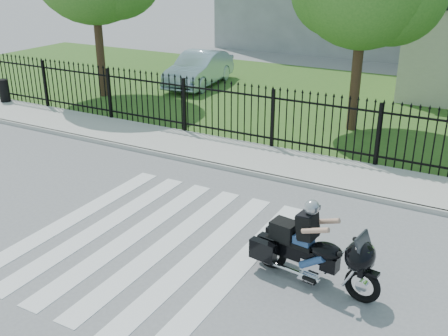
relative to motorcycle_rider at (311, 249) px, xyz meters
The scene contains 9 objects.
ground 3.37m from the motorcycle_rider, behind, with size 120.00×120.00×0.00m, color slate.
crosswalk 3.37m from the motorcycle_rider, behind, with size 5.00×5.50×0.01m, color silver, non-canonical shape.
sidewalk 5.83m from the motorcycle_rider, 124.60° to the left, with size 40.00×2.00×0.12m, color #ADAAA3.
curb 5.05m from the motorcycle_rider, 131.11° to the left, with size 40.00×0.12×0.12m, color #ADAAA3.
grass_strip 12.25m from the motorcycle_rider, 105.64° to the left, with size 40.00×12.00×0.02m, color #305B1F.
iron_fence 6.66m from the motorcycle_rider, 119.71° to the left, with size 26.00×0.04×1.80m.
motorcycle_rider is the anchor object (origin of this frame).
parked_car 14.92m from the motorcycle_rider, 128.70° to the left, with size 1.52×4.34×1.43m, color #AAC5D6.
litter_bin 15.21m from the motorcycle_rider, 158.89° to the left, with size 0.37×0.37×0.84m, color black.
Camera 1 is at (5.72, -7.28, 5.30)m, focal length 42.00 mm.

